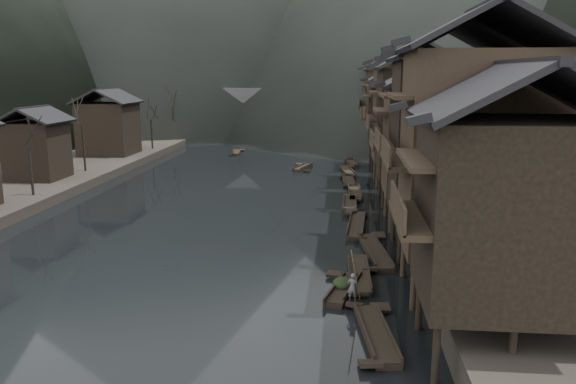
# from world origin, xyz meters

# --- Properties ---
(water) EXTENTS (300.00, 300.00, 0.00)m
(water) POSITION_xyz_m (0.00, 0.00, 0.00)
(water) COLOR black
(water) RESTS_ON ground
(right_bank) EXTENTS (40.00, 200.00, 1.80)m
(right_bank) POSITION_xyz_m (35.00, 40.00, 0.90)
(right_bank) COLOR #2D2823
(right_bank) RESTS_ON ground
(left_bank) EXTENTS (40.00, 200.00, 1.20)m
(left_bank) POSITION_xyz_m (-35.00, 40.00, 0.60)
(left_bank) COLOR #2D2823
(left_bank) RESTS_ON ground
(stilt_houses) EXTENTS (9.00, 67.60, 15.13)m
(stilt_houses) POSITION_xyz_m (17.28, 19.33, 8.79)
(stilt_houses) COLOR black
(stilt_houses) RESTS_ON ground
(left_houses) EXTENTS (8.10, 53.20, 8.73)m
(left_houses) POSITION_xyz_m (-20.50, 20.12, 5.66)
(left_houses) COLOR black
(left_houses) RESTS_ON left_bank
(bare_trees) EXTENTS (3.76, 73.86, 7.51)m
(bare_trees) POSITION_xyz_m (-17.00, 24.88, 6.43)
(bare_trees) COLOR black
(bare_trees) RESTS_ON left_bank
(moored_sampans) EXTENTS (3.62, 74.41, 0.47)m
(moored_sampans) POSITION_xyz_m (11.74, 27.34, 0.20)
(moored_sampans) COLOR black
(moored_sampans) RESTS_ON water
(midriver_boats) EXTENTS (12.67, 31.20, 0.45)m
(midriver_boats) POSITION_xyz_m (-0.92, 51.63, 0.20)
(midriver_boats) COLOR black
(midriver_boats) RESTS_ON water
(stone_bridge) EXTENTS (40.00, 6.00, 9.00)m
(stone_bridge) POSITION_xyz_m (-0.00, 72.00, 5.11)
(stone_bridge) COLOR #4C4C4F
(stone_bridge) RESTS_ON ground
(hero_sampan) EXTENTS (2.14, 5.06, 0.44)m
(hero_sampan) POSITION_xyz_m (10.78, -1.41, 0.20)
(hero_sampan) COLOR black
(hero_sampan) RESTS_ON water
(cargo_heap) EXTENTS (1.10, 1.44, 0.66)m
(cargo_heap) POSITION_xyz_m (10.72, -1.19, 0.77)
(cargo_heap) COLOR black
(cargo_heap) RESTS_ON hero_sampan
(boatman) EXTENTS (0.57, 0.39, 1.53)m
(boatman) POSITION_xyz_m (11.21, -3.11, 1.20)
(boatman) COLOR slate
(boatman) RESTS_ON hero_sampan
(bamboo_pole) EXTENTS (0.74, 2.27, 3.98)m
(bamboo_pole) POSITION_xyz_m (11.41, -3.11, 3.95)
(bamboo_pole) COLOR #8C7A51
(bamboo_pole) RESTS_ON boatman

